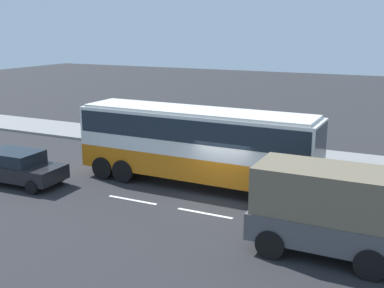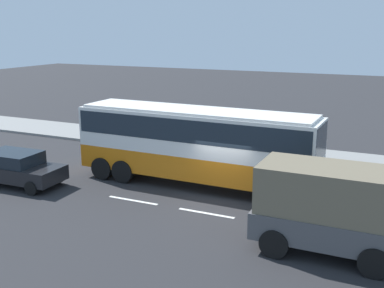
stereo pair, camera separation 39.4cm
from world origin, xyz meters
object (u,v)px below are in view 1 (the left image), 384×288
object	(u,v)px
cargo_truck	(378,216)
car_black_sedan	(17,167)
pedestrian_near_curb	(241,135)
coach_bus	(196,139)

from	to	relation	value
cargo_truck	car_black_sedan	world-z (taller)	cargo_truck
cargo_truck	pedestrian_near_curb	distance (m)	14.00
coach_bus	cargo_truck	world-z (taller)	coach_bus
cargo_truck	pedestrian_near_curb	world-z (taller)	cargo_truck
coach_bus	pedestrian_near_curb	world-z (taller)	coach_bus
coach_bus	pedestrian_near_curb	xyz separation A→B (m)	(-0.20, 6.66, -1.20)
cargo_truck	pedestrian_near_curb	size ratio (longest dim) A/B	5.30
coach_bus	cargo_truck	size ratio (longest dim) A/B	1.38
coach_bus	car_black_sedan	world-z (taller)	coach_bus
car_black_sedan	pedestrian_near_curb	distance (m)	12.62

